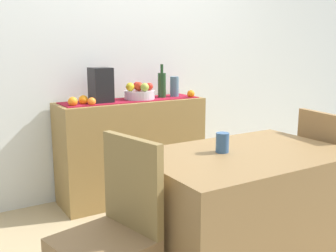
{
  "coord_description": "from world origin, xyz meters",
  "views": [
    {
      "loc": [
        -1.52,
        -2.08,
        1.31
      ],
      "look_at": [
        -0.04,
        0.36,
        0.73
      ],
      "focal_mm": 41.86,
      "sensor_mm": 36.0,
      "label": 1
    }
  ],
  "objects_px": {
    "coffee_maker": "(101,85)",
    "ceramic_vase": "(174,87)",
    "wine_bottle": "(162,85)",
    "dining_table": "(243,215)",
    "sideboard_console": "(132,149)",
    "chair_by_corner": "(334,202)",
    "coffee_cup": "(222,143)",
    "fruit_bowl": "(139,95)"
  },
  "relations": [
    {
      "from": "coffee_maker",
      "to": "ceramic_vase",
      "type": "height_order",
      "value": "coffee_maker"
    },
    {
      "from": "ceramic_vase",
      "to": "chair_by_corner",
      "type": "bearing_deg",
      "value": -74.57
    },
    {
      "from": "fruit_bowl",
      "to": "coffee_maker",
      "type": "distance_m",
      "value": 0.37
    },
    {
      "from": "sideboard_console",
      "to": "wine_bottle",
      "type": "relative_size",
      "value": 4.26
    },
    {
      "from": "coffee_maker",
      "to": "chair_by_corner",
      "type": "xyz_separation_m",
      "value": [
        1.1,
        -1.43,
        -0.74
      ]
    },
    {
      "from": "coffee_maker",
      "to": "dining_table",
      "type": "distance_m",
      "value": 1.59
    },
    {
      "from": "sideboard_console",
      "to": "coffee_cup",
      "type": "bearing_deg",
      "value": -94.72
    },
    {
      "from": "fruit_bowl",
      "to": "wine_bottle",
      "type": "xyz_separation_m",
      "value": [
        0.22,
        0.0,
        0.08
      ]
    },
    {
      "from": "ceramic_vase",
      "to": "chair_by_corner",
      "type": "height_order",
      "value": "ceramic_vase"
    },
    {
      "from": "sideboard_console",
      "to": "dining_table",
      "type": "distance_m",
      "value": 1.44
    },
    {
      "from": "fruit_bowl",
      "to": "wine_bottle",
      "type": "height_order",
      "value": "wine_bottle"
    },
    {
      "from": "wine_bottle",
      "to": "chair_by_corner",
      "type": "height_order",
      "value": "wine_bottle"
    },
    {
      "from": "coffee_maker",
      "to": "coffee_cup",
      "type": "xyz_separation_m",
      "value": [
        0.16,
        -1.37,
        -0.21
      ]
    },
    {
      "from": "sideboard_console",
      "to": "coffee_maker",
      "type": "height_order",
      "value": "coffee_maker"
    },
    {
      "from": "coffee_maker",
      "to": "chair_by_corner",
      "type": "height_order",
      "value": "coffee_maker"
    },
    {
      "from": "sideboard_console",
      "to": "dining_table",
      "type": "bearing_deg",
      "value": -90.18
    },
    {
      "from": "coffee_maker",
      "to": "coffee_cup",
      "type": "bearing_deg",
      "value": -83.4
    },
    {
      "from": "ceramic_vase",
      "to": "chair_by_corner",
      "type": "xyz_separation_m",
      "value": [
        0.4,
        -1.43,
        -0.69
      ]
    },
    {
      "from": "wine_bottle",
      "to": "coffee_maker",
      "type": "bearing_deg",
      "value": -180.0
    },
    {
      "from": "coffee_maker",
      "to": "ceramic_vase",
      "type": "distance_m",
      "value": 0.71
    },
    {
      "from": "wine_bottle",
      "to": "coffee_maker",
      "type": "distance_m",
      "value": 0.58
    },
    {
      "from": "sideboard_console",
      "to": "chair_by_corner",
      "type": "distance_m",
      "value": 1.67
    },
    {
      "from": "coffee_cup",
      "to": "chair_by_corner",
      "type": "height_order",
      "value": "chair_by_corner"
    },
    {
      "from": "chair_by_corner",
      "to": "sideboard_console",
      "type": "bearing_deg",
      "value": 120.15
    },
    {
      "from": "coffee_maker",
      "to": "coffee_cup",
      "type": "height_order",
      "value": "coffee_maker"
    },
    {
      "from": "ceramic_vase",
      "to": "wine_bottle",
      "type": "bearing_deg",
      "value": 180.0
    },
    {
      "from": "chair_by_corner",
      "to": "coffee_maker",
      "type": "bearing_deg",
      "value": 127.59
    },
    {
      "from": "sideboard_console",
      "to": "coffee_maker",
      "type": "bearing_deg",
      "value": 180.0
    },
    {
      "from": "wine_bottle",
      "to": "dining_table",
      "type": "distance_m",
      "value": 1.59
    },
    {
      "from": "fruit_bowl",
      "to": "dining_table",
      "type": "height_order",
      "value": "fruit_bowl"
    },
    {
      "from": "wine_bottle",
      "to": "coffee_cup",
      "type": "xyz_separation_m",
      "value": [
        -0.42,
        -1.37,
        -0.19
      ]
    },
    {
      "from": "ceramic_vase",
      "to": "fruit_bowl",
      "type": "bearing_deg",
      "value": 180.0
    },
    {
      "from": "wine_bottle",
      "to": "coffee_maker",
      "type": "relative_size",
      "value": 1.05
    },
    {
      "from": "dining_table",
      "to": "chair_by_corner",
      "type": "relative_size",
      "value": 1.27
    },
    {
      "from": "wine_bottle",
      "to": "ceramic_vase",
      "type": "xyz_separation_m",
      "value": [
        0.13,
        -0.0,
        -0.03
      ]
    },
    {
      "from": "coffee_cup",
      "to": "ceramic_vase",
      "type": "bearing_deg",
      "value": 68.1
    },
    {
      "from": "wine_bottle",
      "to": "sideboard_console",
      "type": "bearing_deg",
      "value": -180.0
    },
    {
      "from": "fruit_bowl",
      "to": "coffee_cup",
      "type": "bearing_deg",
      "value": -98.05
    },
    {
      "from": "fruit_bowl",
      "to": "chair_by_corner",
      "type": "xyz_separation_m",
      "value": [
        0.75,
        -1.43,
        -0.64
      ]
    },
    {
      "from": "fruit_bowl",
      "to": "dining_table",
      "type": "distance_m",
      "value": 1.54
    },
    {
      "from": "wine_bottle",
      "to": "coffee_maker",
      "type": "xyz_separation_m",
      "value": [
        -0.58,
        -0.0,
        0.02
      ]
    },
    {
      "from": "wine_bottle",
      "to": "coffee_maker",
      "type": "height_order",
      "value": "wine_bottle"
    }
  ]
}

